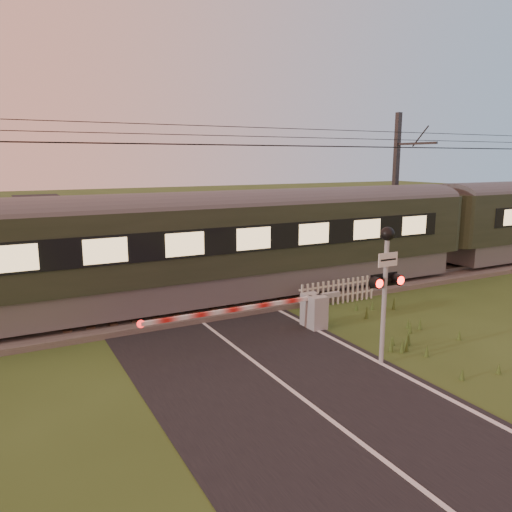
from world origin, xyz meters
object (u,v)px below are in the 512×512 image
crossing_signal (386,271)px  catenary_mast (396,188)px  picket_fence (338,292)px  boom_gate (306,310)px  train (441,226)px

crossing_signal → catenary_mast: 12.44m
picket_fence → catenary_mast: 8.26m
crossing_signal → boom_gate: bearing=94.1°
train → picket_fence: (-6.99, -1.89, -1.67)m
boom_gate → picket_fence: size_ratio=1.95×
picket_fence → catenary_mast: (6.37, 4.12, 3.26)m
crossing_signal → catenary_mast: catenary_mast is taller
catenary_mast → crossing_signal: bearing=-134.1°
crossing_signal → catenary_mast: bearing=45.9°
crossing_signal → train: bearing=35.7°
train → crossing_signal: train is taller
boom_gate → crossing_signal: (0.22, -3.08, 1.80)m
train → boom_gate: size_ratio=6.22×
picket_fence → crossing_signal: bearing=-115.3°
picket_fence → boom_gate: bearing=-145.9°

